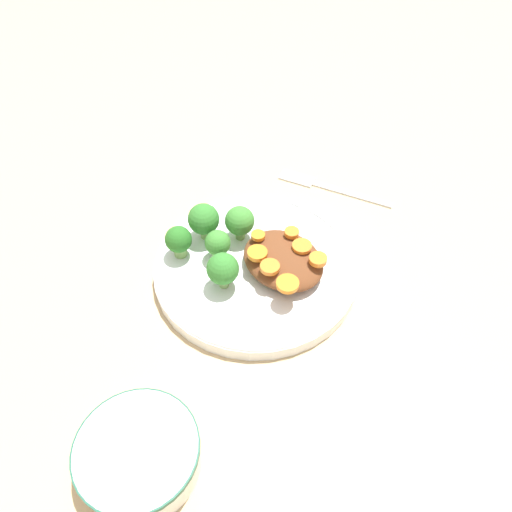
% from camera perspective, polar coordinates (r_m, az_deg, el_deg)
% --- Properties ---
extents(ground_plane, '(4.00, 4.00, 0.00)m').
position_cam_1_polar(ground_plane, '(0.68, -0.00, -1.88)').
color(ground_plane, tan).
extents(plate, '(0.27, 0.27, 0.02)m').
position_cam_1_polar(plate, '(0.67, -0.00, -1.21)').
color(plate, white).
rests_on(plate, ground_plane).
extents(dip_bowl, '(0.12, 0.12, 0.04)m').
position_cam_1_polar(dip_bowl, '(0.54, -13.25, -21.20)').
color(dip_bowl, white).
rests_on(dip_bowl, ground_plane).
extents(stew_mound, '(0.09, 0.11, 0.03)m').
position_cam_1_polar(stew_mound, '(0.65, 3.12, -0.45)').
color(stew_mound, brown).
rests_on(stew_mound, plate).
extents(broccoli_floret_0, '(0.03, 0.03, 0.05)m').
position_cam_1_polar(broccoli_floret_0, '(0.65, -4.39, 1.36)').
color(broccoli_floret_0, '#7FA85B').
rests_on(broccoli_floret_0, plate).
extents(broccoli_floret_1, '(0.04, 0.04, 0.05)m').
position_cam_1_polar(broccoli_floret_1, '(0.66, -8.83, 1.75)').
color(broccoli_floret_1, '#759E51').
rests_on(broccoli_floret_1, plate).
extents(broccoli_floret_2, '(0.04, 0.04, 0.05)m').
position_cam_1_polar(broccoli_floret_2, '(0.62, -3.78, -1.56)').
color(broccoli_floret_2, '#7FA85B').
rests_on(broccoli_floret_2, plate).
extents(broccoli_floret_3, '(0.04, 0.04, 0.05)m').
position_cam_1_polar(broccoli_floret_3, '(0.67, -1.88, 3.98)').
color(broccoli_floret_3, '#759E51').
rests_on(broccoli_floret_3, plate).
extents(broccoli_floret_4, '(0.04, 0.04, 0.06)m').
position_cam_1_polar(broccoli_floret_4, '(0.68, -6.00, 4.15)').
color(broccoli_floret_4, '#7FA85B').
rests_on(broccoli_floret_4, plate).
extents(carrot_slice_0, '(0.03, 0.03, 0.01)m').
position_cam_1_polar(carrot_slice_0, '(0.63, 0.16, 0.32)').
color(carrot_slice_0, orange).
rests_on(carrot_slice_0, stew_mound).
extents(carrot_slice_1, '(0.02, 0.02, 0.01)m').
position_cam_1_polar(carrot_slice_1, '(0.66, 4.11, 2.69)').
color(carrot_slice_1, orange).
rests_on(carrot_slice_1, stew_mound).
extents(carrot_slice_2, '(0.02, 0.02, 0.01)m').
position_cam_1_polar(carrot_slice_2, '(0.63, 7.10, -0.38)').
color(carrot_slice_2, orange).
rests_on(carrot_slice_2, stew_mound).
extents(carrot_slice_3, '(0.02, 0.02, 0.01)m').
position_cam_1_polar(carrot_slice_3, '(0.65, 0.24, 2.37)').
color(carrot_slice_3, orange).
rests_on(carrot_slice_3, stew_mound).
extents(carrot_slice_4, '(0.02, 0.02, 0.01)m').
position_cam_1_polar(carrot_slice_4, '(0.62, 1.60, -1.26)').
color(carrot_slice_4, orange).
rests_on(carrot_slice_4, stew_mound).
extents(carrot_slice_5, '(0.03, 0.03, 0.01)m').
position_cam_1_polar(carrot_slice_5, '(0.64, 5.27, 1.13)').
color(carrot_slice_5, orange).
rests_on(carrot_slice_5, stew_mound).
extents(carrot_slice_6, '(0.03, 0.03, 0.01)m').
position_cam_1_polar(carrot_slice_6, '(0.60, 3.63, -3.19)').
color(carrot_slice_6, orange).
rests_on(carrot_slice_6, stew_mound).
extents(fork, '(0.09, 0.18, 0.01)m').
position_cam_1_polar(fork, '(0.81, 7.73, 8.00)').
color(fork, '#B9B9B9').
rests_on(fork, ground_plane).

